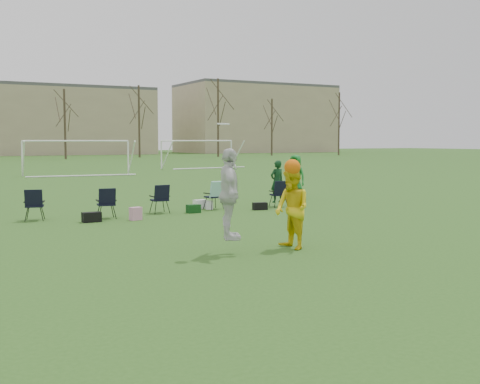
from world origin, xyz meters
TOP-DOWN VIEW (x-y plane):
  - ground at (0.00, 0.00)m, footprint 260.00×260.00m
  - fielder_green_far at (7.98, 10.22)m, footprint 0.95×1.07m
  - center_contest at (0.72, 0.55)m, footprint 2.35×1.24m
  - sideline_setup at (2.03, 8.13)m, footprint 9.32×2.22m
  - goal_mid at (4.00, 32.00)m, footprint 7.40×0.63m
  - goal_right at (16.00, 38.00)m, footprint 7.35×1.14m
  - building_row at (6.73, 96.00)m, footprint 126.00×16.00m

SIDE VIEW (x-z plane):
  - ground at x=0.00m, z-range 0.00..0.00m
  - sideline_setup at x=2.03m, z-range -0.34..1.37m
  - fielder_green_far at x=7.98m, z-range 0.00..1.85m
  - center_contest at x=0.72m, z-range -0.29..2.54m
  - goal_mid at x=4.00m, z-range 0.69..3.15m
  - goal_right at x=16.00m, z-range 0.69..3.15m
  - building_row at x=6.73m, z-range -0.51..12.49m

